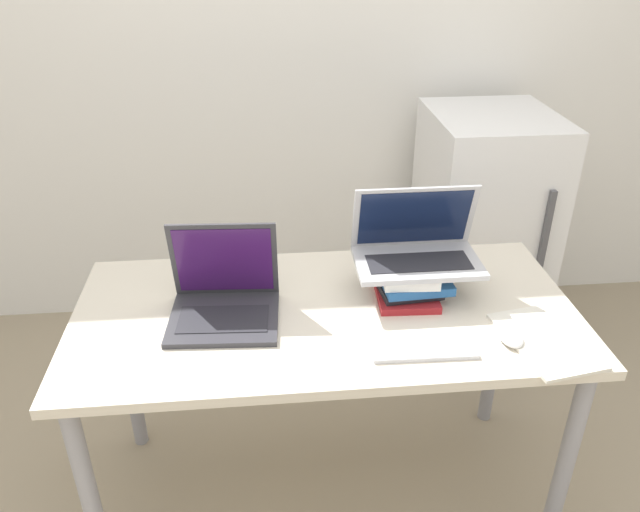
{
  "coord_description": "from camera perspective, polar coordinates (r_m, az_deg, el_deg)",
  "views": [
    {
      "loc": [
        -0.16,
        -1.16,
        1.77
      ],
      "look_at": [
        -0.02,
        0.35,
        0.93
      ],
      "focal_mm": 35.0,
      "sensor_mm": 36.0,
      "label": 1
    }
  ],
  "objects": [
    {
      "name": "wall_back",
      "position": [
        2.79,
        -2.3,
        20.22
      ],
      "size": [
        8.0,
        0.05,
        2.7
      ],
      "color": "silver",
      "rests_on": "ground_plane"
    },
    {
      "name": "desk",
      "position": [
        1.88,
        0.49,
        -7.11
      ],
      "size": [
        1.47,
        0.71,
        0.75
      ],
      "color": "beige",
      "rests_on": "ground_plane"
    },
    {
      "name": "laptop_left",
      "position": [
        1.8,
        -8.76,
        -3.88
      ],
      "size": [
        0.32,
        0.28,
        0.27
      ],
      "color": "#333338",
      "rests_on": "desk"
    },
    {
      "name": "book_stack",
      "position": [
        1.9,
        8.02,
        -2.04
      ],
      "size": [
        0.22,
        0.25,
        0.1
      ],
      "color": "maroon",
      "rests_on": "desk"
    },
    {
      "name": "laptop_on_books",
      "position": [
        1.87,
        8.8,
        0.8
      ],
      "size": [
        0.37,
        0.22,
        0.23
      ],
      "color": "#B2B2B7",
      "rests_on": "book_stack"
    },
    {
      "name": "wireless_keyboard",
      "position": [
        1.7,
        9.34,
        -8.1
      ],
      "size": [
        0.28,
        0.13,
        0.01
      ],
      "color": "silver",
      "rests_on": "desk"
    },
    {
      "name": "mouse",
      "position": [
        1.77,
        17.02,
        -7.06
      ],
      "size": [
        0.06,
        0.1,
        0.03
      ],
      "color": "white",
      "rests_on": "desk"
    },
    {
      "name": "notepad",
      "position": [
        1.8,
        19.89,
        -7.31
      ],
      "size": [
        0.24,
        0.33,
        0.01
      ],
      "color": "silver",
      "rests_on": "desk"
    },
    {
      "name": "mini_fridge",
      "position": [
        2.83,
        14.41,
        1.97
      ],
      "size": [
        0.5,
        0.58,
        1.07
      ],
      "color": "white",
      "rests_on": "ground_plane"
    }
  ]
}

